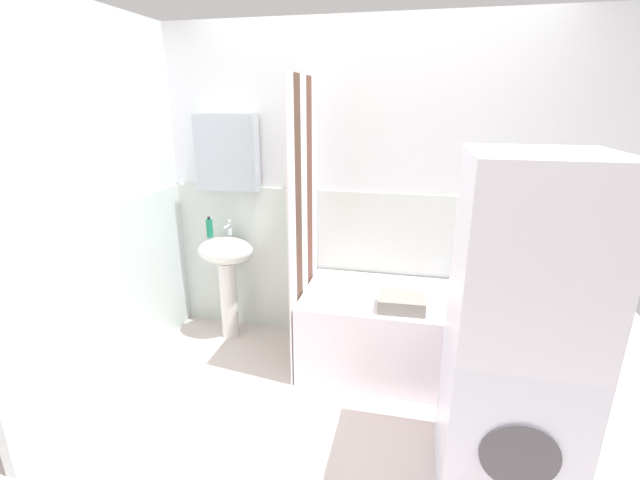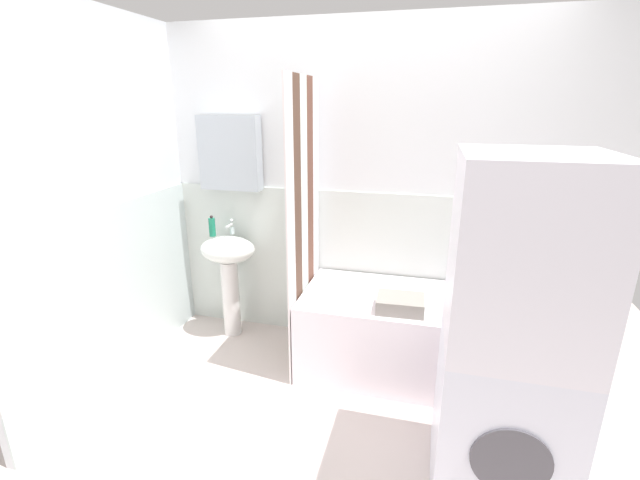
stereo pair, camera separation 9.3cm
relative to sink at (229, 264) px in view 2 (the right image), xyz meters
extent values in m
cube|color=silver|center=(1.06, -1.03, -0.63)|extent=(4.80, 5.60, 0.04)
cube|color=white|center=(1.06, 0.24, 0.59)|extent=(3.60, 0.05, 2.40)
cube|color=silver|center=(1.06, 0.21, -0.01)|extent=(3.60, 0.02, 1.20)
cube|color=silver|center=(0.00, 0.15, 0.85)|extent=(0.48, 0.12, 0.56)
cube|color=white|center=(-0.52, -0.69, 0.59)|extent=(0.05, 1.81, 2.40)
cube|color=silver|center=(-0.48, -0.69, -0.01)|extent=(0.02, 1.81, 1.20)
cylinder|color=white|center=(0.00, 0.00, -0.29)|extent=(0.14, 0.14, 0.63)
ellipsoid|color=white|center=(0.00, 0.00, 0.12)|extent=(0.44, 0.34, 0.20)
cylinder|color=silver|center=(0.00, 0.10, 0.25)|extent=(0.03, 0.03, 0.05)
cylinder|color=silver|center=(0.00, 0.05, 0.30)|extent=(0.02, 0.10, 0.02)
sphere|color=silver|center=(0.00, 0.10, 0.33)|extent=(0.03, 0.03, 0.03)
cylinder|color=#1A7A59|center=(-0.12, 0.01, 0.29)|extent=(0.05, 0.05, 0.14)
sphere|color=#2D1F21|center=(-0.12, 0.01, 0.38)|extent=(0.02, 0.02, 0.02)
cube|color=white|center=(1.43, -0.18, -0.33)|extent=(1.47, 0.73, 0.57)
cube|color=white|center=(0.68, -0.47, 0.39)|extent=(0.01, 0.15, 2.00)
cube|color=brown|center=(0.68, -0.32, 0.39)|extent=(0.01, 0.15, 2.00)
cube|color=white|center=(0.68, -0.18, 0.39)|extent=(0.01, 0.15, 2.00)
cube|color=brown|center=(0.68, -0.03, 0.39)|extent=(0.01, 0.15, 2.00)
cube|color=white|center=(0.68, 0.12, 0.39)|extent=(0.01, 0.15, 2.00)
cylinder|color=#2A232B|center=(2.06, 0.13, 0.02)|extent=(0.05, 0.05, 0.12)
cylinder|color=#212825|center=(2.06, 0.13, 0.10)|extent=(0.03, 0.03, 0.02)
cylinder|color=#C34870|center=(1.96, 0.14, 0.05)|extent=(0.06, 0.06, 0.18)
cylinder|color=black|center=(1.96, 0.14, 0.15)|extent=(0.04, 0.04, 0.02)
cylinder|color=#2B5198|center=(1.81, 0.14, 0.06)|extent=(0.05, 0.05, 0.19)
cylinder|color=#221B2E|center=(1.81, 0.14, 0.16)|extent=(0.03, 0.03, 0.02)
cube|color=gray|center=(1.37, -0.38, 0.00)|extent=(0.30, 0.24, 0.09)
cube|color=white|center=(1.90, -1.08, -0.20)|extent=(0.57, 0.60, 0.83)
cube|color=white|center=(1.90, -1.08, 0.63)|extent=(0.57, 0.60, 0.83)
cylinder|color=#4E4C53|center=(1.90, -1.38, -0.16)|extent=(0.32, 0.01, 0.32)
camera|label=1|loc=(1.41, -2.93, 1.22)|focal=24.24mm
camera|label=2|loc=(1.50, -2.91, 1.22)|focal=24.24mm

